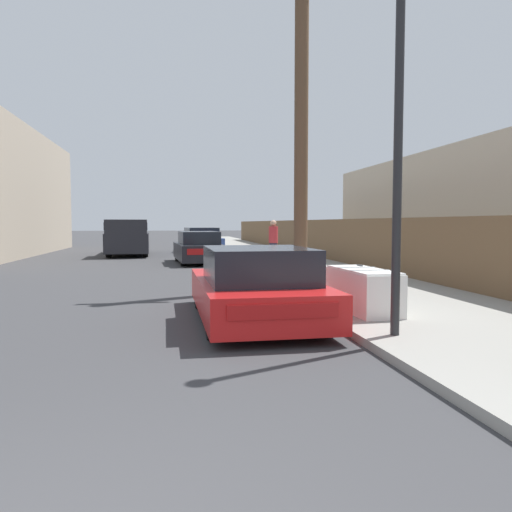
# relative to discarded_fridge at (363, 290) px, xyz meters

# --- Properties ---
(sidewalk_curb) EXTENTS (4.20, 63.00, 0.12)m
(sidewalk_curb) POSITION_rel_discarded_fridge_xyz_m (1.34, 17.33, -0.42)
(sidewalk_curb) COLOR gray
(sidewalk_curb) RESTS_ON ground
(discarded_fridge) EXTENTS (0.76, 1.84, 0.75)m
(discarded_fridge) POSITION_rel_discarded_fridge_xyz_m (0.00, 0.00, 0.00)
(discarded_fridge) COLOR white
(discarded_fridge) RESTS_ON sidewalk_curb
(parked_sports_car_red) EXTENTS (1.92, 4.29, 1.24)m
(parked_sports_car_red) POSITION_rel_discarded_fridge_xyz_m (-1.88, 0.05, 0.08)
(parked_sports_car_red) COLOR red
(parked_sports_car_red) RESTS_ON ground
(car_parked_mid) EXTENTS (1.98, 4.35, 1.30)m
(car_parked_mid) POSITION_rel_discarded_fridge_xyz_m (-2.14, 12.35, 0.13)
(car_parked_mid) COLOR black
(car_parked_mid) RESTS_ON ground
(car_parked_far) EXTENTS (2.25, 4.63, 1.39)m
(car_parked_far) POSITION_rel_discarded_fridge_xyz_m (-1.58, 19.73, 0.17)
(car_parked_far) COLOR #2D478C
(car_parked_far) RESTS_ON ground
(pickup_truck) EXTENTS (2.23, 5.95, 1.80)m
(pickup_truck) POSITION_rel_discarded_fridge_xyz_m (-5.36, 17.86, 0.43)
(pickup_truck) COLOR #232328
(pickup_truck) RESTS_ON ground
(utility_pole) EXTENTS (1.80, 0.35, 8.58)m
(utility_pole) POSITION_rel_discarded_fridge_xyz_m (0.01, 4.23, 4.01)
(utility_pole) COLOR brown
(utility_pole) RESTS_ON sidewalk_curb
(street_lamp) EXTENTS (0.26, 0.26, 5.03)m
(street_lamp) POSITION_rel_discarded_fridge_xyz_m (-0.28, -1.85, 2.53)
(street_lamp) COLOR #232326
(street_lamp) RESTS_ON sidewalk_curb
(wooden_fence) EXTENTS (0.08, 42.72, 1.67)m
(wooden_fence) POSITION_rel_discarded_fridge_xyz_m (3.29, 16.35, 0.47)
(wooden_fence) COLOR brown
(wooden_fence) RESTS_ON sidewalk_curb
(building_right_house) EXTENTS (6.00, 17.58, 4.23)m
(building_right_house) POSITION_rel_discarded_fridge_xyz_m (8.80, 8.50, 1.63)
(building_right_house) COLOR beige
(building_right_house) RESTS_ON ground
(pedestrian) EXTENTS (0.34, 0.34, 1.63)m
(pedestrian) POSITION_rel_discarded_fridge_xyz_m (0.52, 10.09, 0.47)
(pedestrian) COLOR #282D42
(pedestrian) RESTS_ON sidewalk_curb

